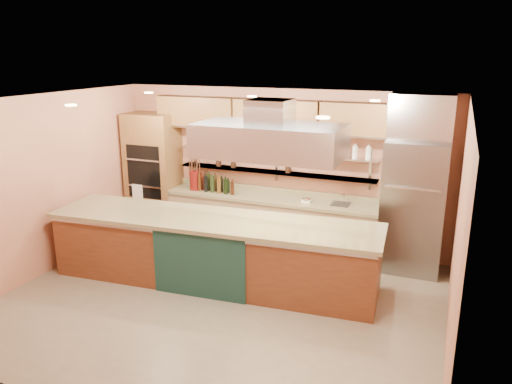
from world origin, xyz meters
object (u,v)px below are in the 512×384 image
at_px(refrigerator, 413,207).
at_px(flower_vase, 195,180).
at_px(island, 213,250).
at_px(kitchen_scale, 307,200).
at_px(green_canister, 252,145).
at_px(copper_kettle, 215,144).

relative_size(refrigerator, flower_vase, 5.90).
distance_m(island, kitchen_scale, 1.94).
relative_size(flower_vase, green_canister, 2.17).
xyz_separation_m(kitchen_scale, green_canister, (-1.10, 0.22, 0.82)).
bearing_deg(island, refrigerator, 26.31).
xyz_separation_m(island, flower_vase, (-1.17, 1.61, 0.60)).
bearing_deg(copper_kettle, refrigerator, -3.69).
height_order(island, green_canister, green_canister).
xyz_separation_m(refrigerator, copper_kettle, (-3.56, 0.23, 0.73)).
bearing_deg(flower_vase, island, -53.90).
distance_m(kitchen_scale, green_canister, 1.39).
distance_m(copper_kettle, green_canister, 0.72).
distance_m(kitchen_scale, copper_kettle, 2.01).
relative_size(flower_vase, kitchen_scale, 2.31).
xyz_separation_m(refrigerator, kitchen_scale, (-1.74, 0.01, -0.08)).
bearing_deg(island, kitchen_scale, 54.52).
relative_size(copper_kettle, green_canister, 0.98).
xyz_separation_m(flower_vase, copper_kettle, (0.33, 0.22, 0.67)).
height_order(island, flower_vase, flower_vase).
bearing_deg(refrigerator, copper_kettle, 176.31).
relative_size(refrigerator, kitchen_scale, 13.59).
height_order(refrigerator, flower_vase, refrigerator).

